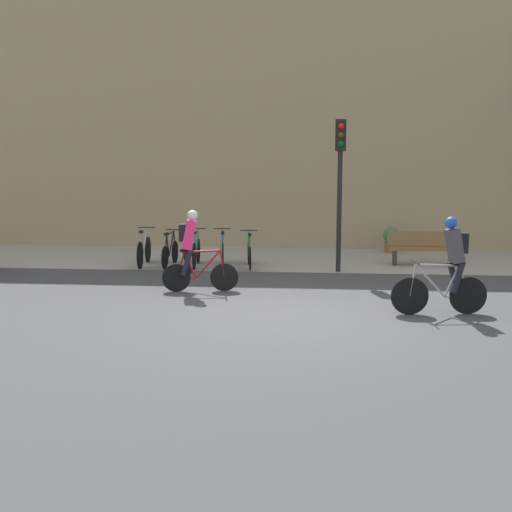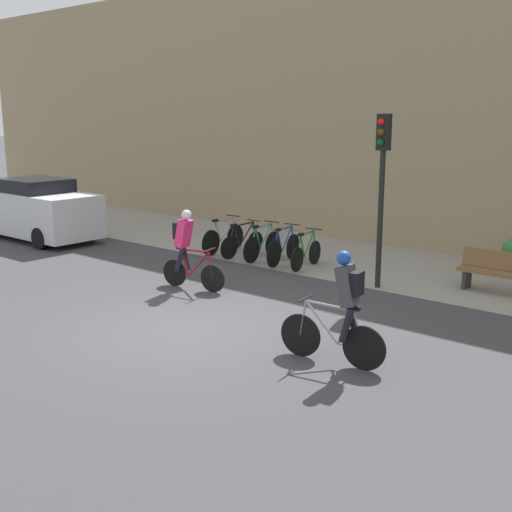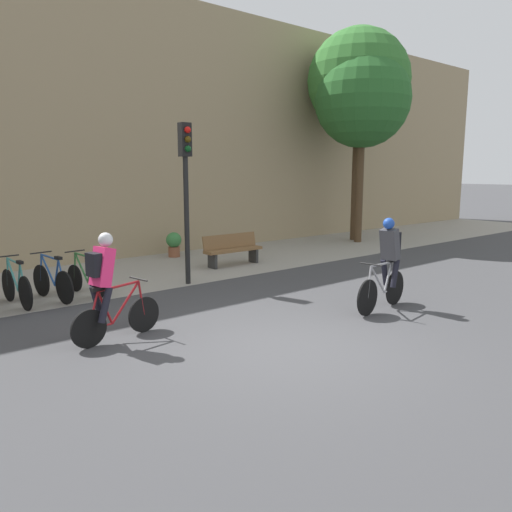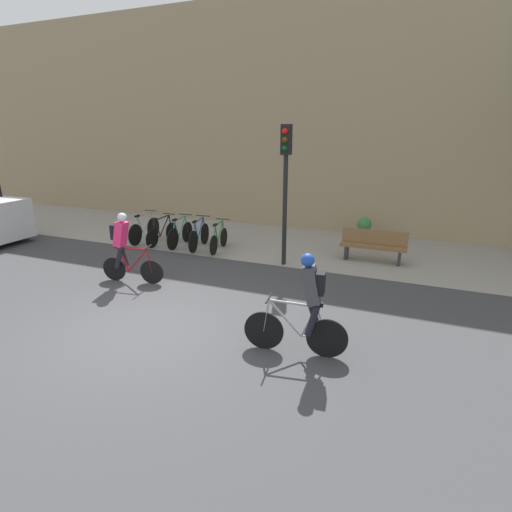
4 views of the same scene
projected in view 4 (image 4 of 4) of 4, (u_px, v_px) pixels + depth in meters
ground at (143, 331)px, 7.54m from camera, size 200.00×200.00×0.00m
kerb_strip at (269, 241)px, 13.49m from camera, size 44.00×4.50×0.01m
building_facade at (294, 117)px, 14.51m from camera, size 44.00×0.60×8.07m
cyclist_pink at (124, 245)px, 9.69m from camera, size 1.60×0.53×1.74m
cyclist_grey at (307, 303)px, 6.48m from camera, size 1.75×0.51×1.78m
parked_bike_0 at (144, 230)px, 13.39m from camera, size 0.46×1.77×0.99m
parked_bike_1 at (162, 232)px, 13.15m from camera, size 0.46×1.65×0.93m
parked_bike_2 at (180, 234)px, 12.89m from camera, size 0.46×1.65×0.97m
parked_bike_3 at (199, 236)px, 12.63m from camera, size 0.46×1.68×0.98m
parked_bike_4 at (219, 239)px, 12.39m from camera, size 0.46×1.55×0.94m
traffic_light_pole at (286, 171)px, 10.44m from camera, size 0.26×0.30×3.76m
bench at (373, 245)px, 11.37m from camera, size 1.83×0.44×0.89m
potted_plant at (364, 227)px, 13.60m from camera, size 0.48×0.48×0.78m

